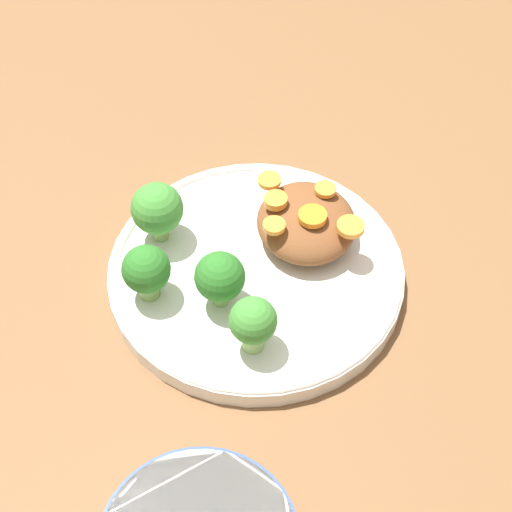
% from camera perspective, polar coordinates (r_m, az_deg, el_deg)
% --- Properties ---
extents(ground_plane, '(4.00, 4.00, 0.00)m').
position_cam_1_polar(ground_plane, '(0.72, 0.00, -1.57)').
color(ground_plane, brown).
extents(plate, '(0.25, 0.25, 0.02)m').
position_cam_1_polar(plate, '(0.71, 0.00, -1.05)').
color(plate, silver).
rests_on(plate, ground_plane).
extents(stew_mound, '(0.09, 0.08, 0.04)m').
position_cam_1_polar(stew_mound, '(0.72, 3.37, 2.24)').
color(stew_mound, brown).
rests_on(stew_mound, plate).
extents(broccoli_floret_0, '(0.04, 0.04, 0.05)m').
position_cam_1_polar(broccoli_floret_0, '(0.64, -0.20, -4.46)').
color(broccoli_floret_0, '#7FA85B').
rests_on(broccoli_floret_0, plate).
extents(broccoli_floret_1, '(0.04, 0.04, 0.05)m').
position_cam_1_polar(broccoli_floret_1, '(0.67, -7.32, -0.98)').
color(broccoli_floret_1, '#759E51').
rests_on(broccoli_floret_1, plate).
extents(broccoli_floret_2, '(0.04, 0.04, 0.06)m').
position_cam_1_polar(broccoli_floret_2, '(0.71, -6.60, 3.10)').
color(broccoli_floret_2, '#7FA85B').
rests_on(broccoli_floret_2, plate).
extents(broccoli_floret_3, '(0.04, 0.04, 0.05)m').
position_cam_1_polar(broccoli_floret_3, '(0.66, -2.43, -1.44)').
color(broccoli_floret_3, '#759E51').
rests_on(broccoli_floret_3, plate).
extents(carrot_slice_0, '(0.02, 0.02, 0.01)m').
position_cam_1_polar(carrot_slice_0, '(0.69, 3.79, 2.66)').
color(carrot_slice_0, orange).
rests_on(carrot_slice_0, stew_mound).
extents(carrot_slice_1, '(0.02, 0.02, 0.00)m').
position_cam_1_polar(carrot_slice_1, '(0.69, 1.22, 2.04)').
color(carrot_slice_1, orange).
rests_on(carrot_slice_1, stew_mound).
extents(carrot_slice_2, '(0.02, 0.02, 0.01)m').
position_cam_1_polar(carrot_slice_2, '(0.69, 6.31, 2.00)').
color(carrot_slice_2, orange).
rests_on(carrot_slice_2, stew_mound).
extents(carrot_slice_3, '(0.02, 0.02, 0.01)m').
position_cam_1_polar(carrot_slice_3, '(0.70, 1.32, 3.73)').
color(carrot_slice_3, orange).
rests_on(carrot_slice_3, stew_mound).
extents(carrot_slice_4, '(0.02, 0.02, 0.00)m').
position_cam_1_polar(carrot_slice_4, '(0.72, 4.65, 4.45)').
color(carrot_slice_4, orange).
rests_on(carrot_slice_4, stew_mound).
extents(carrot_slice_5, '(0.02, 0.02, 0.00)m').
position_cam_1_polar(carrot_slice_5, '(0.72, 0.90, 5.05)').
color(carrot_slice_5, orange).
rests_on(carrot_slice_5, stew_mound).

